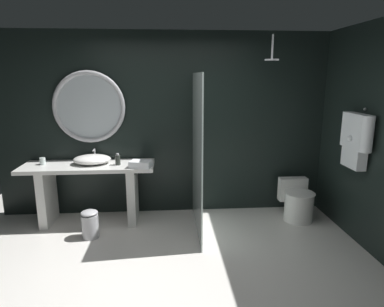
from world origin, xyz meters
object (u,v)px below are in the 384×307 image
(folded_hand_towel, at_px, (141,164))
(waste_bin, at_px, (90,224))
(soap_dispenser, at_px, (118,160))
(round_wall_mirror, at_px, (89,107))
(hanging_bathrobe, at_px, (356,138))
(vessel_sink, at_px, (92,159))
(rain_shower_head, at_px, (272,57))
(tumbler_cup, at_px, (43,161))
(toilet, at_px, (297,202))

(folded_hand_towel, bearing_deg, waste_bin, -155.52)
(soap_dispenser, bearing_deg, folded_hand_towel, -25.58)
(round_wall_mirror, relative_size, hanging_bathrobe, 1.40)
(vessel_sink, xyz_separation_m, rain_shower_head, (2.37, -0.17, 1.34))
(rain_shower_head, relative_size, hanging_bathrobe, 0.45)
(tumbler_cup, relative_size, waste_bin, 0.26)
(vessel_sink, height_order, tumbler_cup, vessel_sink)
(round_wall_mirror, bearing_deg, soap_dispenser, -38.89)
(rain_shower_head, bearing_deg, folded_hand_towel, -177.73)
(tumbler_cup, height_order, rain_shower_head, rain_shower_head)
(toilet, bearing_deg, round_wall_mirror, 172.25)
(round_wall_mirror, relative_size, rain_shower_head, 3.10)
(vessel_sink, distance_m, tumbler_cup, 0.66)
(rain_shower_head, bearing_deg, hanging_bathrobe, -35.54)
(tumbler_cup, xyz_separation_m, rain_shower_head, (3.02, -0.17, 1.35))
(vessel_sink, height_order, hanging_bathrobe, hanging_bathrobe)
(soap_dispenser, height_order, rain_shower_head, rain_shower_head)
(toilet, distance_m, waste_bin, 2.83)
(tumbler_cup, height_order, hanging_bathrobe, hanging_bathrobe)
(toilet, distance_m, folded_hand_towel, 2.26)
(vessel_sink, height_order, round_wall_mirror, round_wall_mirror)
(soap_dispenser, height_order, waste_bin, soap_dispenser)
(rain_shower_head, height_order, waste_bin, rain_shower_head)
(round_wall_mirror, relative_size, toilet, 1.76)
(vessel_sink, relative_size, round_wall_mirror, 0.51)
(rain_shower_head, distance_m, toilet, 2.03)
(soap_dispenser, distance_m, waste_bin, 0.90)
(soap_dispenser, relative_size, hanging_bathrobe, 0.22)
(folded_hand_towel, bearing_deg, round_wall_mirror, 146.45)
(round_wall_mirror, bearing_deg, vessel_sink, -78.93)
(tumbler_cup, height_order, round_wall_mirror, round_wall_mirror)
(vessel_sink, distance_m, folded_hand_towel, 0.71)
(tumbler_cup, bearing_deg, hanging_bathrobe, -11.51)
(round_wall_mirror, xyz_separation_m, waste_bin, (0.09, -0.76, -1.39))
(round_wall_mirror, height_order, folded_hand_towel, round_wall_mirror)
(rain_shower_head, relative_size, toilet, 0.57)
(vessel_sink, xyz_separation_m, toilet, (2.85, -0.15, -0.64))
(rain_shower_head, bearing_deg, soap_dispenser, 177.62)
(hanging_bathrobe, xyz_separation_m, waste_bin, (-3.19, 0.26, -1.10))
(hanging_bathrobe, distance_m, folded_hand_towel, 2.65)
(waste_bin, height_order, folded_hand_towel, folded_hand_towel)
(hanging_bathrobe, relative_size, folded_hand_towel, 2.61)
(round_wall_mirror, bearing_deg, tumbler_cup, -158.89)
(round_wall_mirror, distance_m, folded_hand_towel, 1.11)
(vessel_sink, xyz_separation_m, hanging_bathrobe, (3.23, -0.79, 0.40))
(toilet, bearing_deg, soap_dispenser, 178.44)
(rain_shower_head, xyz_separation_m, folded_hand_towel, (-1.69, -0.07, -1.35))
(soap_dispenser, xyz_separation_m, waste_bin, (-0.32, -0.44, -0.71))
(tumbler_cup, xyz_separation_m, waste_bin, (0.70, -0.53, -0.69))
(tumbler_cup, relative_size, toilet, 0.17)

